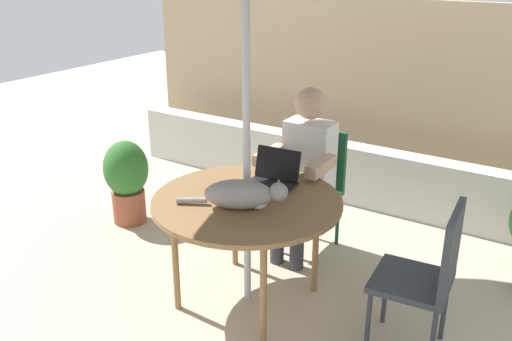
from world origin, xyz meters
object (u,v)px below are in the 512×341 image
Objects in this scene: patio_table at (247,207)px; cat at (243,195)px; potted_plant_by_chair at (127,178)px; person_seated at (304,165)px; laptop at (274,174)px; chair_occupied at (314,180)px; chair_empty at (429,271)px.

patio_table is 1.90× the size of cat.
patio_table is at bearing -15.86° from potted_plant_by_chair.
potted_plant_by_chair is at bearing 160.63° from cat.
person_seated is 0.85m from cat.
potted_plant_by_chair is at bearing 175.48° from laptop.
laptop is at bearing -4.52° from potted_plant_by_chair.
chair_occupied is at bearing 91.08° from laptop.
laptop reaches higher than potted_plant_by_chair.
laptop is (0.01, 0.29, 0.11)m from patio_table.
person_seated reaches higher than potted_plant_by_chair.
patio_table is 0.18m from cat.
patio_table is 1.65× the size of potted_plant_by_chair.
person_seated reaches higher than patio_table.
patio_table is at bearing 113.75° from cat.
person_seated reaches higher than chair_empty.
chair_occupied is 2.79× the size of laptop.
cat is at bearing -66.25° from patio_table.
patio_table is 1.29× the size of chair_occupied.
patio_table is 0.73m from person_seated.
potted_plant_by_chair is at bearing -167.41° from person_seated.
chair_occupied is 1.28× the size of potted_plant_by_chair.
person_seated is 1.51m from potted_plant_by_chair.
chair_empty reaches higher than cat.
chair_empty is 2.79× the size of laptop.
chair_empty is 1.12m from laptop.
person_seated is at bearing 93.42° from cat.
person_seated is at bearing 149.71° from chair_empty.
chair_empty is at bearing -10.46° from laptop.
person_seated is 3.85× the size of laptop.
chair_occupied is at bearing 143.90° from chair_empty.
cat is at bearing -86.58° from person_seated.
patio_table is at bearing -174.97° from chair_empty.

